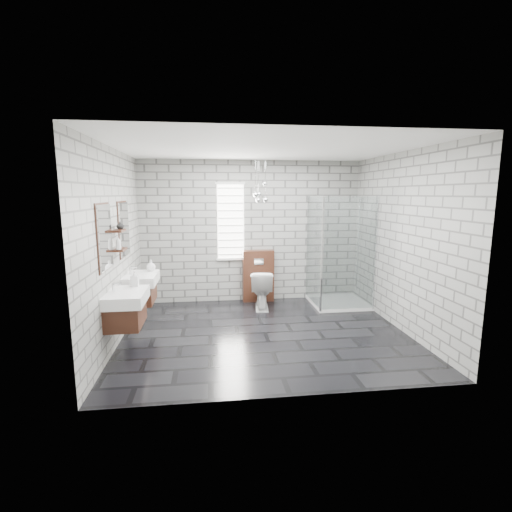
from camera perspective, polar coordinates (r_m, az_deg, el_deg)
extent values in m
cube|color=black|center=(5.73, 1.38, -11.81)|extent=(4.20, 3.60, 0.02)
cube|color=white|center=(5.37, 1.50, 16.33)|extent=(4.20, 3.60, 0.02)
cube|color=gray|center=(7.17, -0.72, 3.75)|extent=(4.20, 0.02, 2.70)
cube|color=gray|center=(3.63, 5.70, -2.06)|extent=(4.20, 0.02, 2.70)
cube|color=gray|center=(5.48, -20.93, 1.31)|extent=(0.02, 3.60, 2.70)
cube|color=gray|center=(6.07, 21.57, 2.01)|extent=(0.02, 3.60, 2.70)
cube|color=#402013|center=(5.09, -19.40, -8.47)|extent=(0.42, 0.62, 0.30)
cube|color=silver|center=(5.04, -17.18, -8.16)|extent=(0.02, 0.35, 0.01)
cube|color=white|center=(5.02, -19.27, -6.02)|extent=(0.47, 0.70, 0.15)
cylinder|color=silver|center=(5.02, -21.08, -4.53)|extent=(0.04, 0.04, 0.12)
cylinder|color=silver|center=(5.00, -20.56, -3.98)|extent=(0.10, 0.02, 0.02)
cube|color=white|center=(4.93, -22.23, 2.71)|extent=(0.03, 0.55, 0.80)
cube|color=#402013|center=(4.93, -22.36, 2.70)|extent=(0.01, 0.59, 0.84)
cube|color=#402013|center=(6.07, -17.35, -5.45)|extent=(0.42, 0.62, 0.30)
cube|color=silver|center=(6.03, -15.48, -5.16)|extent=(0.02, 0.35, 0.01)
cube|color=white|center=(6.02, -17.22, -3.37)|extent=(0.47, 0.70, 0.15)
cylinder|color=silver|center=(6.02, -18.74, -2.13)|extent=(0.04, 0.04, 0.12)
cylinder|color=silver|center=(6.00, -18.29, -1.66)|extent=(0.10, 0.02, 0.02)
cube|color=white|center=(5.94, -19.65, 3.92)|extent=(0.03, 0.55, 0.80)
cube|color=#402013|center=(5.94, -19.77, 3.91)|extent=(0.01, 0.59, 0.84)
cube|color=#402013|center=(5.42, -20.21, 0.94)|extent=(0.14, 0.30, 0.03)
cube|color=#402013|center=(5.39, -20.37, 3.67)|extent=(0.14, 0.30, 0.03)
cube|color=white|center=(7.09, -3.93, 5.28)|extent=(0.50, 0.02, 1.40)
cube|color=white|center=(7.06, -3.99, 11.11)|extent=(0.56, 0.04, 0.04)
cube|color=white|center=(7.17, -3.86, -0.47)|extent=(0.56, 0.04, 0.04)
cube|color=white|center=(7.15, -3.87, 0.23)|extent=(0.48, 0.01, 0.02)
cube|color=white|center=(7.12, -3.88, 1.34)|extent=(0.48, 0.01, 0.02)
cube|color=white|center=(7.11, -3.89, 2.46)|extent=(0.48, 0.01, 0.02)
cube|color=white|center=(7.09, -3.90, 3.58)|extent=(0.48, 0.01, 0.02)
cube|color=white|center=(7.08, -3.92, 4.71)|extent=(0.48, 0.01, 0.02)
cube|color=white|center=(7.07, -3.93, 5.84)|extent=(0.48, 0.01, 0.02)
cube|color=white|center=(7.06, -3.94, 6.97)|extent=(0.48, 0.01, 0.02)
cube|color=white|center=(7.05, -3.96, 8.11)|extent=(0.48, 0.01, 0.02)
cube|color=white|center=(7.05, -3.97, 9.25)|extent=(0.48, 0.01, 0.03)
cube|color=white|center=(7.05, -3.98, 10.38)|extent=(0.48, 0.01, 0.03)
cube|color=#402013|center=(7.21, 0.34, -3.07)|extent=(0.60, 0.20, 1.00)
cube|color=silver|center=(7.05, 0.45, -0.87)|extent=(0.18, 0.01, 0.12)
cube|color=white|center=(7.29, 12.45, -6.97)|extent=(1.00, 1.00, 0.06)
cube|color=silver|center=(6.62, 14.17, 0.18)|extent=(1.00, 0.01, 2.00)
cube|color=silver|center=(6.93, 8.93, 0.76)|extent=(0.01, 1.00, 2.00)
cube|color=silver|center=(6.46, 10.12, 0.09)|extent=(0.03, 0.03, 2.00)
cube|color=silver|center=(6.81, 17.94, 0.26)|extent=(0.03, 0.03, 2.00)
cylinder|color=silver|center=(7.41, 15.44, 1.65)|extent=(0.02, 0.02, 1.80)
cylinder|color=silver|center=(7.31, 15.18, 8.79)|extent=(0.14, 0.14, 0.02)
sphere|color=silver|center=(6.61, -0.07, 9.42)|extent=(0.09, 0.09, 0.09)
cylinder|color=silver|center=(6.62, -0.07, 12.39)|extent=(0.01, 0.01, 0.60)
sphere|color=silver|center=(6.66, 1.47, 8.65)|extent=(0.09, 0.09, 0.09)
cylinder|color=silver|center=(6.66, 1.49, 11.98)|extent=(0.01, 0.01, 0.68)
sphere|color=silver|center=(6.76, 0.45, 9.51)|extent=(0.09, 0.09, 0.09)
cylinder|color=silver|center=(6.77, 0.45, 12.37)|extent=(0.01, 0.01, 0.59)
sphere|color=silver|center=(6.72, 0.31, 8.60)|extent=(0.09, 0.09, 0.09)
cylinder|color=silver|center=(6.72, 0.31, 11.93)|extent=(0.01, 0.01, 0.69)
sphere|color=silver|center=(6.78, 1.37, 11.09)|extent=(0.09, 0.09, 0.09)
cylinder|color=silver|center=(6.80, 1.38, 13.14)|extent=(0.01, 0.01, 0.40)
imported|color=white|center=(6.80, 0.85, -5.13)|extent=(0.47, 0.73, 0.71)
imported|color=#B2B2B2|center=(5.23, -18.19, -3.29)|extent=(0.10, 0.10, 0.22)
imported|color=#B2B2B2|center=(6.18, -15.87, -1.40)|extent=(0.17, 0.17, 0.18)
imported|color=#B2B2B2|center=(5.29, -20.45, 1.92)|extent=(0.09, 0.09, 0.19)
imported|color=#B2B2B2|center=(5.44, -20.17, 4.45)|extent=(0.13, 0.13, 0.11)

